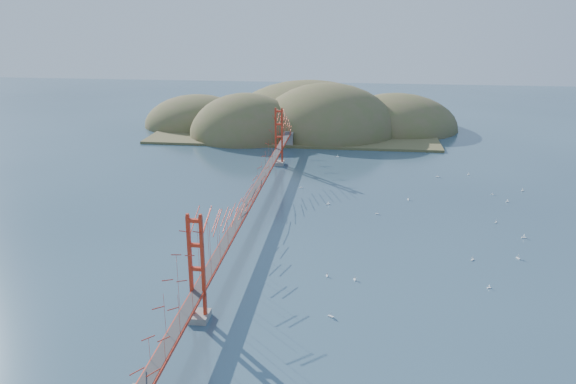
# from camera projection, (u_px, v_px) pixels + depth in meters

# --- Properties ---
(ground) EXTENTS (320.00, 320.00, 0.00)m
(ground) POSITION_uv_depth(u_px,v_px,m) (252.00, 217.00, 86.51)
(ground) COLOR #2B4457
(ground) RESTS_ON ground
(bridge) EXTENTS (2.20, 94.40, 12.00)m
(bridge) POSITION_uv_depth(u_px,v_px,m) (252.00, 173.00, 84.46)
(bridge) COLOR gray
(bridge) RESTS_ON ground
(far_headlands) EXTENTS (84.00, 58.00, 25.00)m
(far_headlands) POSITION_uv_depth(u_px,v_px,m) (307.00, 127.00, 150.76)
(far_headlands) COLOR brown
(far_headlands) RESTS_ON ground
(sailboat_8) EXTENTS (0.54, 0.54, 0.58)m
(sailboat_8) POSITION_uv_depth(u_px,v_px,m) (469.00, 174.00, 107.84)
(sailboat_8) COLOR white
(sailboat_8) RESTS_ON ground
(sailboat_0) EXTENTS (0.46, 0.50, 0.56)m
(sailboat_0) POSITION_uv_depth(u_px,v_px,m) (327.00, 275.00, 67.46)
(sailboat_0) COLOR white
(sailboat_0) RESTS_ON ground
(sailboat_12) EXTENTS (0.56, 0.54, 0.63)m
(sailboat_12) POSITION_uv_depth(u_px,v_px,m) (338.00, 156.00, 120.55)
(sailboat_12) COLOR white
(sailboat_12) RESTS_ON ground
(sailboat_17) EXTENTS (0.53, 0.51, 0.60)m
(sailboat_17) POSITION_uv_depth(u_px,v_px,m) (507.00, 201.00, 92.95)
(sailboat_17) COLOR white
(sailboat_17) RESTS_ON ground
(sailboat_9) EXTENTS (0.67, 0.67, 0.70)m
(sailboat_9) POSITION_uv_depth(u_px,v_px,m) (523.00, 190.00, 98.36)
(sailboat_9) COLOR white
(sailboat_9) RESTS_ON ground
(sailboat_14) EXTENTS (0.65, 0.65, 0.68)m
(sailboat_14) POSITION_uv_depth(u_px,v_px,m) (472.00, 259.00, 71.69)
(sailboat_14) COLOR white
(sailboat_14) RESTS_ON ground
(sailboat_2) EXTENTS (0.62, 0.50, 0.72)m
(sailboat_2) POSITION_uv_depth(u_px,v_px,m) (524.00, 237.00, 78.57)
(sailboat_2) COLOR white
(sailboat_2) RESTS_ON ground
(sailboat_7) EXTENTS (0.66, 0.63, 0.75)m
(sailboat_7) POSITION_uv_depth(u_px,v_px,m) (438.00, 176.00, 106.46)
(sailboat_7) COLOR white
(sailboat_7) RESTS_ON ground
(sailboat_16) EXTENTS (0.50, 0.50, 0.56)m
(sailboat_16) POSITION_uv_depth(u_px,v_px,m) (377.00, 213.00, 87.59)
(sailboat_16) COLOR white
(sailboat_16) RESTS_ON ground
(sailboat_3) EXTENTS (0.58, 0.58, 0.66)m
(sailboat_3) POSITION_uv_depth(u_px,v_px,m) (328.00, 204.00, 91.83)
(sailboat_3) COLOR white
(sailboat_3) RESTS_ON ground
(sailboat_10) EXTENTS (0.53, 0.57, 0.65)m
(sailboat_10) POSITION_uv_depth(u_px,v_px,m) (355.00, 279.00, 66.55)
(sailboat_10) COLOR white
(sailboat_10) RESTS_ON ground
(sailboat_13) EXTENTS (0.49, 0.47, 0.55)m
(sailboat_13) POSITION_uv_depth(u_px,v_px,m) (489.00, 287.00, 64.64)
(sailboat_13) COLOR white
(sailboat_13) RESTS_ON ground
(sailboat_4) EXTENTS (0.56, 0.56, 0.59)m
(sailboat_4) POSITION_uv_depth(u_px,v_px,m) (496.00, 222.00, 84.08)
(sailboat_4) COLOR white
(sailboat_4) RESTS_ON ground
(sailboat_6) EXTENTS (0.67, 0.67, 0.72)m
(sailboat_6) POSITION_uv_depth(u_px,v_px,m) (331.00, 316.00, 58.66)
(sailboat_6) COLOR white
(sailboat_6) RESTS_ON ground
(sailboat_1) EXTENTS (0.55, 0.59, 0.66)m
(sailboat_1) POSITION_uv_depth(u_px,v_px,m) (408.00, 199.00, 93.99)
(sailboat_1) COLOR white
(sailboat_1) RESTS_ON ground
(sailboat_5) EXTENTS (0.67, 0.67, 0.73)m
(sailboat_5) POSITION_uv_depth(u_px,v_px,m) (518.00, 258.00, 72.13)
(sailboat_5) COLOR white
(sailboat_5) RESTS_ON ground
(sailboat_extra_0) EXTENTS (0.55, 0.55, 0.59)m
(sailboat_extra_0) POSITION_uv_depth(u_px,v_px,m) (492.00, 194.00, 96.60)
(sailboat_extra_0) COLOR white
(sailboat_extra_0) RESTS_ON ground
(sailboat_extra_1) EXTENTS (0.52, 0.44, 0.61)m
(sailboat_extra_1) POSITION_uv_depth(u_px,v_px,m) (301.00, 187.00, 100.20)
(sailboat_extra_1) COLOR white
(sailboat_extra_1) RESTS_ON ground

